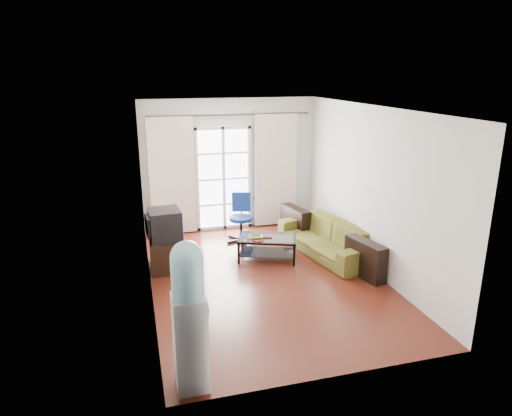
{
  "coord_description": "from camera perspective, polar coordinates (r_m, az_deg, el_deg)",
  "views": [
    {
      "loc": [
        -1.93,
        -6.48,
        3.22
      ],
      "look_at": [
        -0.06,
        0.35,
        1.08
      ],
      "focal_mm": 32.0,
      "sensor_mm": 36.0,
      "label": 1
    }
  ],
  "objects": [
    {
      "name": "floor",
      "position": [
        7.49,
        1.15,
        -8.67
      ],
      "size": [
        5.2,
        5.2,
        0.0
      ],
      "primitive_type": "plane",
      "color": "#5F2416",
      "rests_on": "ground"
    },
    {
      "name": "ceiling",
      "position": [
        6.78,
        1.29,
        12.4
      ],
      "size": [
        5.2,
        5.2,
        0.0
      ],
      "primitive_type": "plane",
      "rotation": [
        3.14,
        0.0,
        0.0
      ],
      "color": "white",
      "rests_on": "wall_back"
    },
    {
      "name": "wall_back",
      "position": [
        9.47,
        -3.27,
        5.4
      ],
      "size": [
        3.6,
        0.02,
        2.7
      ],
      "primitive_type": "cube",
      "color": "silver",
      "rests_on": "floor"
    },
    {
      "name": "wall_front",
      "position": [
        4.72,
        10.27,
        -6.85
      ],
      "size": [
        3.6,
        0.02,
        2.7
      ],
      "primitive_type": "cube",
      "color": "silver",
      "rests_on": "floor"
    },
    {
      "name": "wall_left",
      "position": [
        6.74,
        -13.61,
        0.22
      ],
      "size": [
        0.02,
        5.2,
        2.7
      ],
      "primitive_type": "cube",
      "color": "silver",
      "rests_on": "floor"
    },
    {
      "name": "wall_right",
      "position": [
        7.7,
        14.17,
        2.24
      ],
      "size": [
        0.02,
        5.2,
        2.7
      ],
      "primitive_type": "cube",
      "color": "silver",
      "rests_on": "floor"
    },
    {
      "name": "french_door",
      "position": [
        9.44,
        -4.06,
        3.64
      ],
      "size": [
        1.16,
        0.06,
        2.15
      ],
      "color": "white",
      "rests_on": "wall_back"
    },
    {
      "name": "curtain_rod",
      "position": [
        9.22,
        -3.24,
        11.56
      ],
      "size": [
        3.3,
        0.04,
        0.04
      ],
      "primitive_type": "cylinder",
      "rotation": [
        0.0,
        1.57,
        0.0
      ],
      "color": "#4C3F2D",
      "rests_on": "wall_back"
    },
    {
      "name": "curtain_left",
      "position": [
        9.21,
        -10.43,
        3.87
      ],
      "size": [
        0.9,
        0.07,
        2.35
      ],
      "primitive_type": "cube",
      "color": "beige",
      "rests_on": "curtain_rod"
    },
    {
      "name": "curtain_right",
      "position": [
        9.62,
        2.45,
        4.68
      ],
      "size": [
        0.9,
        0.07,
        2.35
      ],
      "primitive_type": "cube",
      "color": "beige",
      "rests_on": "curtain_rod"
    },
    {
      "name": "radiator",
      "position": [
        9.82,
        1.52,
        -0.31
      ],
      "size": [
        0.64,
        0.12,
        0.64
      ],
      "primitive_type": "cube",
      "color": "gray",
      "rests_on": "floor"
    },
    {
      "name": "sofa",
      "position": [
        8.37,
        8.78,
        -3.76
      ],
      "size": [
        2.43,
        1.69,
        0.61
      ],
      "primitive_type": "imported",
      "rotation": [
        0.0,
        0.0,
        -1.36
      ],
      "color": "brown",
      "rests_on": "floor"
    },
    {
      "name": "coffee_table",
      "position": [
        8.08,
        1.43,
        -4.63
      ],
      "size": [
        1.16,
        0.91,
        0.41
      ],
      "rotation": [
        0.0,
        0.0,
        -0.36
      ],
      "color": "silver",
      "rests_on": "floor"
    },
    {
      "name": "bowl",
      "position": [
        7.94,
        0.07,
        -3.67
      ],
      "size": [
        0.29,
        0.29,
        0.05
      ],
      "primitive_type": "imported",
      "rotation": [
        0.0,
        0.0,
        -0.16
      ],
      "color": "green",
      "rests_on": "coffee_table"
    },
    {
      "name": "book",
      "position": [
        7.86,
        -0.44,
        -4.04
      ],
      "size": [
        0.29,
        0.31,
        0.02
      ],
      "primitive_type": "imported",
      "rotation": [
        0.0,
        0.0,
        0.29
      ],
      "color": "red",
      "rests_on": "coffee_table"
    },
    {
      "name": "remote",
      "position": [
        7.97,
        1.36,
        -3.73
      ],
      "size": [
        0.19,
        0.1,
        0.02
      ],
      "primitive_type": "cube",
      "rotation": [
        0.0,
        0.0,
        -0.26
      ],
      "color": "black",
      "rests_on": "coffee_table"
    },
    {
      "name": "tv_stand",
      "position": [
        7.88,
        -11.32,
        -5.54
      ],
      "size": [
        0.51,
        0.75,
        0.54
      ],
      "primitive_type": "cube",
      "rotation": [
        0.0,
        0.0,
        -0.03
      ],
      "color": "black",
      "rests_on": "floor"
    },
    {
      "name": "crt_tv",
      "position": [
        7.66,
        -11.53,
        -2.05
      ],
      "size": [
        0.6,
        0.59,
        0.5
      ],
      "rotation": [
        0.0,
        0.0,
        0.09
      ],
      "color": "black",
      "rests_on": "tv_stand"
    },
    {
      "name": "task_chair",
      "position": [
        8.96,
        -1.87,
        -2.38
      ],
      "size": [
        0.79,
        0.79,
        0.94
      ],
      "rotation": [
        0.0,
        0.0,
        -0.28
      ],
      "color": "black",
      "rests_on": "floor"
    },
    {
      "name": "water_cooler",
      "position": [
        4.77,
        -8.34,
        -12.99
      ],
      "size": [
        0.36,
        0.34,
        1.65
      ],
      "rotation": [
        0.0,
        0.0,
        0.01
      ],
      "color": "silver",
      "rests_on": "floor"
    }
  ]
}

